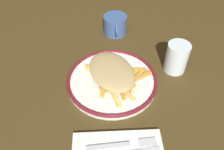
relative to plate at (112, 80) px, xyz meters
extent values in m
plane|color=#413115|center=(0.00, 0.00, -0.01)|extent=(2.60, 2.60, 0.00)
cylinder|color=silver|center=(0.00, 0.00, 0.00)|extent=(0.28, 0.28, 0.02)
torus|color=maroon|center=(0.00, 0.00, 0.00)|extent=(0.28, 0.28, 0.01)
cube|color=#C38B37|center=(-0.08, 0.01, 0.02)|extent=(0.05, 0.05, 0.01)
cube|color=#C68636|center=(0.00, 0.10, 0.01)|extent=(0.04, 0.06, 0.01)
cube|color=#E4A54C|center=(-0.01, -0.01, 0.03)|extent=(0.03, 0.09, 0.01)
cube|color=gold|center=(-0.03, 0.08, 0.01)|extent=(0.02, 0.06, 0.01)
cube|color=gold|center=(0.04, 0.02, 0.01)|extent=(0.09, 0.02, 0.01)
cube|color=#E0B052|center=(0.03, 0.04, 0.02)|extent=(0.08, 0.04, 0.01)
cube|color=#D89044|center=(0.00, 0.00, 0.01)|extent=(0.06, 0.04, 0.01)
cube|color=orange|center=(0.00, 0.00, 0.01)|extent=(0.05, 0.05, 0.01)
cube|color=gold|center=(0.04, -0.03, 0.01)|extent=(0.08, 0.03, 0.01)
cube|color=#D9A951|center=(-0.05, -0.02, 0.02)|extent=(0.06, 0.07, 0.01)
cube|color=#E8C256|center=(0.00, 0.02, 0.01)|extent=(0.06, 0.07, 0.01)
cube|color=#F1B25A|center=(0.04, 0.02, 0.01)|extent=(0.02, 0.09, 0.01)
cube|color=#CE8444|center=(0.01, 0.03, 0.02)|extent=(0.08, 0.07, 0.01)
cube|color=#D19549|center=(0.01, -0.01, 0.01)|extent=(0.08, 0.06, 0.01)
cube|color=#DEC868|center=(0.00, 0.00, 0.01)|extent=(0.06, 0.05, 0.01)
cube|color=#DA8D49|center=(0.03, -0.01, 0.01)|extent=(0.06, 0.04, 0.01)
cube|color=#DDAD51|center=(0.01, 0.01, 0.02)|extent=(0.08, 0.02, 0.01)
cube|color=gold|center=(0.01, 0.05, 0.01)|extent=(0.06, 0.06, 0.01)
cube|color=#E5C55C|center=(0.07, 0.00, 0.01)|extent=(0.09, 0.04, 0.01)
cube|color=gold|center=(0.00, 0.00, 0.01)|extent=(0.07, 0.02, 0.01)
cube|color=gold|center=(0.00, 0.08, 0.01)|extent=(0.07, 0.07, 0.01)
cube|color=#E5B564|center=(0.06, 0.03, 0.01)|extent=(0.07, 0.06, 0.01)
cube|color=gold|center=(-0.03, -0.05, 0.02)|extent=(0.04, 0.07, 0.01)
ellipsoid|color=tan|center=(-0.01, 0.00, 0.04)|extent=(0.22, 0.18, 0.02)
cube|color=silver|center=(0.22, -0.03, 0.00)|extent=(0.01, 0.11, 0.01)
cube|color=silver|center=(0.22, 0.07, 0.00)|extent=(0.02, 0.04, 0.00)
cylinder|color=silver|center=(-0.05, 0.21, 0.04)|extent=(0.07, 0.07, 0.10)
cylinder|color=#3B588E|center=(-0.27, 0.04, 0.03)|extent=(0.09, 0.09, 0.07)
torus|color=#3B588E|center=(-0.22, 0.04, 0.03)|extent=(0.04, 0.01, 0.04)
camera|label=1|loc=(0.49, -0.04, 0.53)|focal=37.04mm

